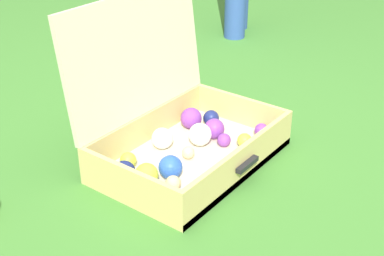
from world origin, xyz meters
name	(u,v)px	position (x,y,z in m)	size (l,w,h in m)	color
ground_plane	(189,145)	(0.00, 0.00, 0.00)	(16.00, 16.00, 0.00)	#3D7A2D
open_suitcase	(177,127)	(-0.09, -0.01, 0.12)	(0.65, 0.51, 0.56)	beige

